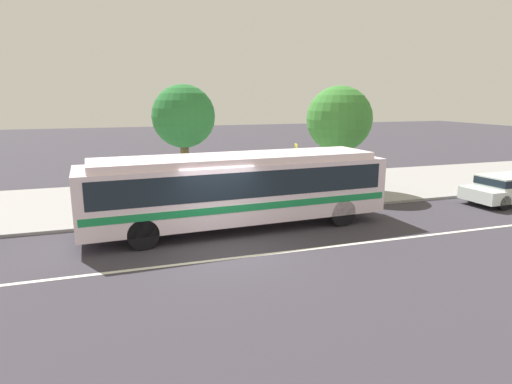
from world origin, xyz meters
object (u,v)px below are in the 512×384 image
Objects in this scene: sedan_far_ahead at (512,187)px; transit_bus at (238,186)px; pedestrian_waiting_near_sign at (135,193)px; bus_stop_sign at (296,167)px; street_tree_mid_block at (339,119)px; street_tree_near_stop at (184,117)px.

transit_bus is at bearing 179.23° from sedan_far_ahead.
pedestrian_waiting_near_sign is at bearing 172.68° from sedan_far_ahead.
transit_bus is at bearing -148.17° from bus_stop_sign.
street_tree_near_stop is at bearing -177.70° from street_tree_mid_block.
transit_bus is at bearing -28.80° from pedestrian_waiting_near_sign.
street_tree_mid_block reaches higher than sedan_far_ahead.
sedan_far_ahead is 2.77× the size of pedestrian_waiting_near_sign.
transit_bus is 4.13× the size of bus_stop_sign.
street_tree_near_stop is 7.66m from street_tree_mid_block.
street_tree_near_stop is at bearing 153.49° from bus_stop_sign.
street_tree_near_stop is (2.28, 2.16, 2.71)m from pedestrian_waiting_near_sign.
transit_bus is 12.84m from sedan_far_ahead.
street_tree_mid_block is at bearing 13.94° from pedestrian_waiting_near_sign.
street_tree_mid_block is (9.93, 2.46, 2.49)m from pedestrian_waiting_near_sign.
pedestrian_waiting_near_sign is at bearing -166.06° from street_tree_mid_block.
sedan_far_ahead is at bearing -35.54° from street_tree_mid_block.
sedan_far_ahead is 8.36m from street_tree_mid_block.
street_tree_near_stop is (-14.03, 4.25, 3.13)m from sedan_far_ahead.
bus_stop_sign is at bearing -26.51° from street_tree_near_stop.
sedan_far_ahead is 0.94× the size of street_tree_near_stop.
bus_stop_sign is 0.52× the size of street_tree_mid_block.
transit_bus reaches higher than pedestrian_waiting_near_sign.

